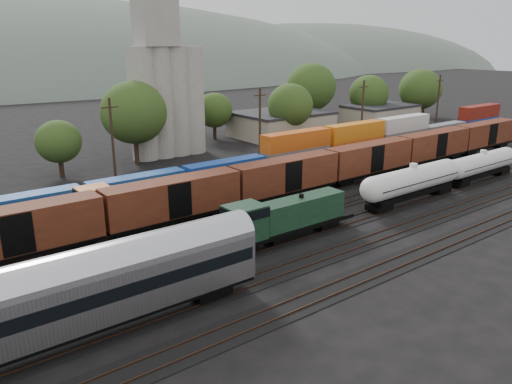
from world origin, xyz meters
TOP-DOWN VIEW (x-y plane):
  - ground at (0.00, 0.00)m, footprint 600.00×600.00m
  - tracks at (0.00, 0.00)m, footprint 180.00×33.20m
  - green_locomotive at (-6.73, -5.00)m, footprint 16.45×2.90m
  - tank_car_a at (14.18, -5.00)m, footprint 17.31×3.10m
  - tank_car_b at (30.10, -5.00)m, footprint 15.73×2.82m
  - passenger_coach at (-27.99, -10.00)m, footprint 26.75×3.30m
  - orange_locomotive at (-15.11, 10.00)m, footprint 16.41×2.73m
  - boxcar_string at (-4.92, 5.00)m, footprint 122.80×2.90m
  - container_wall at (-2.44, 15.00)m, footprint 162.14×2.60m
  - grain_silo at (3.28, 36.00)m, footprint 13.40×5.00m
  - industrial_sheds at (6.63, 35.25)m, footprint 119.38×17.26m
  - tree_band at (3.58, 37.37)m, footprint 166.83×22.42m
  - utility_poles at (0.00, 22.00)m, footprint 122.20×0.36m
  - distant_hills at (23.92, 260.00)m, footprint 860.00×286.00m

SIDE VIEW (x-z plane):
  - distant_hills at x=23.92m, z-range -85.56..44.44m
  - ground at x=0.00m, z-range 0.00..0.00m
  - tracks at x=0.00m, z-range -0.05..0.15m
  - orange_locomotive at x=-15.11m, z-range 0.31..4.41m
  - tank_car_b at x=30.10m, z-range 0.41..4.53m
  - green_locomotive at x=-6.73m, z-range 0.31..4.67m
  - industrial_sheds at x=6.63m, z-range 0.01..5.11m
  - container_wall at x=-2.44m, z-range -0.32..5.48m
  - tank_car_a at x=14.18m, z-range 0.43..4.96m
  - boxcar_string at x=-4.92m, z-range 1.02..5.22m
  - passenger_coach at x=-27.99m, z-range 0.66..6.73m
  - utility_poles at x=0.00m, z-range 0.21..12.21m
  - tree_band at x=3.58m, z-range 0.42..14.60m
  - grain_silo at x=3.28m, z-range -3.24..25.76m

